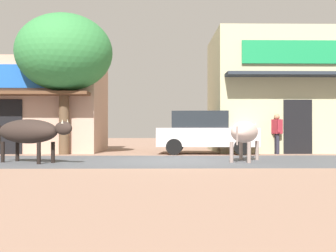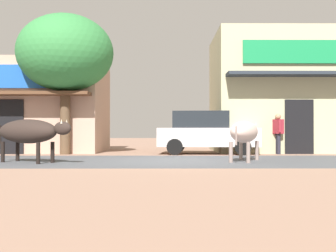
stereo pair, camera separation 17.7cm
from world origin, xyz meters
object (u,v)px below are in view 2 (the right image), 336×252
parked_hatchback_car (206,132)px  pedestrian_by_shop (278,131)px  roadside_tree (65,53)px  cow_far_dark (245,132)px  cow_near_brown (29,132)px

parked_hatchback_car → pedestrian_by_shop: parked_hatchback_car is taller
roadside_tree → cow_far_dark: 7.77m
parked_hatchback_car → cow_far_dark: parked_hatchback_car is taller
roadside_tree → cow_near_brown: size_ratio=2.05×
cow_near_brown → roadside_tree: bearing=89.5°
cow_far_dark → pedestrian_by_shop: 4.33m
roadside_tree → pedestrian_by_shop: roadside_tree is taller
parked_hatchback_car → pedestrian_by_shop: size_ratio=2.57×
parked_hatchback_car → pedestrian_by_shop: (2.75, -0.18, 0.06)m
pedestrian_by_shop → roadside_tree: bearing=-179.0°
cow_near_brown → pedestrian_by_shop: size_ratio=1.68×
roadside_tree → cow_far_dark: roadside_tree is taller
cow_far_dark → cow_near_brown: bearing=-175.0°
roadside_tree → parked_hatchback_car: (5.37, 0.32, -2.99)m
roadside_tree → parked_hatchback_car: bearing=3.4°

